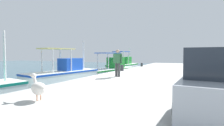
# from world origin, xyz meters

# --- Properties ---
(quay_pier) EXTENTS (36.00, 10.00, 0.80)m
(quay_pier) POSITION_xyz_m (0.00, -5.00, 0.40)
(quay_pier) COLOR #B2B2AD
(quay_pier) RESTS_ON ground
(fishing_boat_third) EXTENTS (6.15, 2.78, 3.36)m
(fishing_boat_third) POSITION_xyz_m (-0.20, 2.85, 0.68)
(fishing_boat_third) COLOR white
(fishing_boat_third) RESTS_ON ground
(fishing_boat_fourth) EXTENTS (6.62, 3.03, 2.59)m
(fishing_boat_fourth) POSITION_xyz_m (5.95, 1.78, 0.61)
(fishing_boat_fourth) COLOR white
(fishing_boat_fourth) RESTS_ON ground
(fishing_boat_fifth) EXTENTS (6.35, 2.31, 3.09)m
(fishing_boat_fifth) POSITION_xyz_m (11.95, 3.00, 0.64)
(fishing_boat_fifth) COLOR white
(fishing_boat_fifth) RESTS_ON ground
(pelican) EXTENTS (0.50, 0.97, 0.82)m
(pelican) POSITION_xyz_m (-6.69, -1.82, 1.20)
(pelican) COLOR tan
(pelican) RESTS_ON quay_pier
(fisherman_standing) EXTENTS (0.30, 0.65, 1.70)m
(fisherman_standing) POSITION_xyz_m (-0.39, -1.69, 1.75)
(fisherman_standing) COLOR #3F3F42
(fisherman_standing) RESTS_ON quay_pier
(parked_car) EXTENTS (4.18, 2.03, 1.57)m
(parked_car) POSITION_xyz_m (-5.39, -6.81, 1.52)
(parked_car) COLOR black
(parked_car) RESTS_ON quay_pier
(mooring_bollard_nearest) EXTENTS (0.28, 0.28, 0.49)m
(mooring_bollard_nearest) POSITION_xyz_m (3.28, -0.45, 1.05)
(mooring_bollard_nearest) COLOR #333338
(mooring_bollard_nearest) RESTS_ON quay_pier
(mooring_bollard_second) EXTENTS (0.24, 0.24, 0.39)m
(mooring_bollard_second) POSITION_xyz_m (9.08, -0.45, 1.00)
(mooring_bollard_second) COLOR #333338
(mooring_bollard_second) RESTS_ON quay_pier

